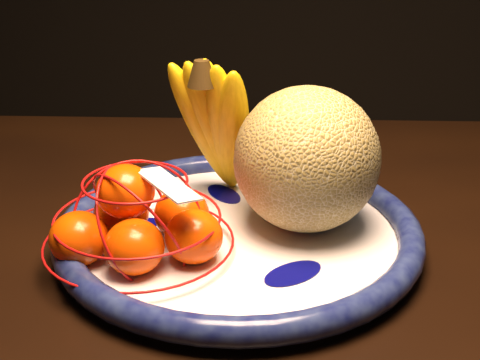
# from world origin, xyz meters

# --- Properties ---
(dining_table) EXTENTS (1.66, 1.11, 0.78)m
(dining_table) POSITION_xyz_m (-0.11, -0.04, 0.70)
(dining_table) COLOR black
(dining_table) RESTS_ON ground
(fruit_bowl) EXTENTS (0.38, 0.38, 0.03)m
(fruit_bowl) POSITION_xyz_m (-0.02, 0.02, 0.79)
(fruit_bowl) COLOR white
(fruit_bowl) RESTS_ON dining_table
(cantaloupe) EXTENTS (0.15, 0.15, 0.15)m
(cantaloupe) POSITION_xyz_m (0.04, 0.05, 0.87)
(cantaloupe) COLOR olive
(cantaloupe) RESTS_ON fruit_bowl
(banana_bunch) EXTENTS (0.12, 0.12, 0.18)m
(banana_bunch) POSITION_xyz_m (-0.06, 0.10, 0.89)
(banana_bunch) COLOR yellow
(banana_bunch) RESTS_ON fruit_bowl
(mandarin_bag) EXTENTS (0.20, 0.20, 0.12)m
(mandarin_bag) POSITION_xyz_m (-0.11, -0.04, 0.83)
(mandarin_bag) COLOR #FF4400
(mandarin_bag) RESTS_ON fruit_bowl
(price_tag) EXTENTS (0.07, 0.07, 0.01)m
(price_tag) POSITION_xyz_m (-0.08, -0.05, 0.88)
(price_tag) COLOR white
(price_tag) RESTS_ON mandarin_bag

